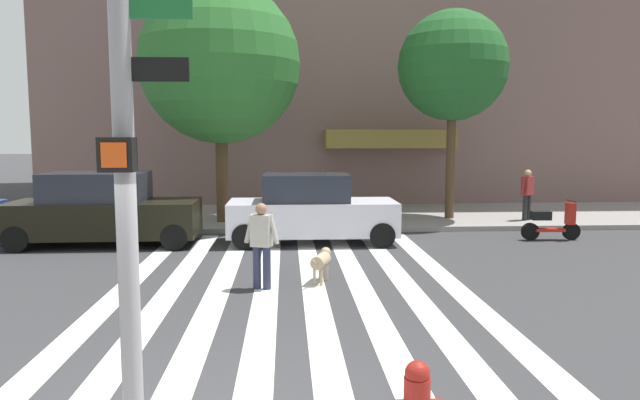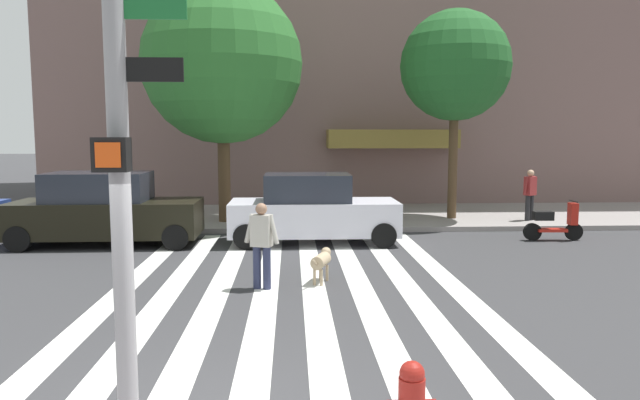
# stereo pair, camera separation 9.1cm
# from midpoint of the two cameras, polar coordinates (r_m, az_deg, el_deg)

# --- Properties ---
(ground_plane) EXTENTS (160.00, 160.00, 0.00)m
(ground_plane) POSITION_cam_midpoint_polar(r_m,az_deg,el_deg) (11.78, -7.33, -7.97)
(ground_plane) COLOR #353538
(sidewalk_far) EXTENTS (80.00, 6.00, 0.15)m
(sidewalk_far) POSITION_cam_midpoint_polar(r_m,az_deg,el_deg) (20.39, -5.42, -1.64)
(sidewalk_far) COLOR gray
(sidewalk_far) RESTS_ON ground_plane
(crosswalk_stripes) EXTENTS (6.75, 10.97, 0.01)m
(crosswalk_stripes) POSITION_cam_midpoint_polar(r_m,az_deg,el_deg) (11.75, -2.69, -7.95)
(crosswalk_stripes) COLOR silver
(crosswalk_stripes) RESTS_ON ground_plane
(traffic_light_pole) EXTENTS (0.74, 0.46, 5.80)m
(traffic_light_pole) POSITION_cam_midpoint_polar(r_m,az_deg,el_deg) (5.21, -18.92, 12.78)
(traffic_light_pole) COLOR gray
(traffic_light_pole) RESTS_ON sidewalk_near
(parked_car_behind_first) EXTENTS (4.85, 2.02, 1.93)m
(parked_car_behind_first) POSITION_cam_midpoint_polar(r_m,az_deg,el_deg) (16.46, -20.06, -0.94)
(parked_car_behind_first) COLOR black
(parked_car_behind_first) RESTS_ON ground_plane
(parked_car_third_in_line) EXTENTS (4.48, 1.92, 1.87)m
(parked_car_third_in_line) POSITION_cam_midpoint_polar(r_m,az_deg,el_deg) (15.74, -0.60, -0.99)
(parked_car_third_in_line) COLOR silver
(parked_car_third_in_line) RESTS_ON ground_plane
(parked_scooter) EXTENTS (1.63, 0.50, 1.11)m
(parked_scooter) POSITION_cam_midpoint_polar(r_m,az_deg,el_deg) (17.38, 21.94, -2.12)
(parked_scooter) COLOR black
(parked_scooter) RESTS_ON ground_plane
(street_tree_nearest) EXTENTS (4.99, 4.99, 7.46)m
(street_tree_nearest) POSITION_cam_midpoint_polar(r_m,az_deg,el_deg) (18.89, -9.37, 12.96)
(street_tree_nearest) COLOR #4C3823
(street_tree_nearest) RESTS_ON sidewalk_far
(street_tree_middle) EXTENTS (3.56, 3.56, 6.76)m
(street_tree_middle) POSITION_cam_midpoint_polar(r_m,az_deg,el_deg) (19.89, 13.17, 12.57)
(street_tree_middle) COLOR #4C3823
(street_tree_middle) RESTS_ON sidewalk_far
(pedestrian_dog_walker) EXTENTS (0.69, 0.35, 1.64)m
(pedestrian_dog_walker) POSITION_cam_midpoint_polar(r_m,az_deg,el_deg) (11.07, -5.47, -3.97)
(pedestrian_dog_walker) COLOR #282D4C
(pedestrian_dog_walker) RESTS_ON ground_plane
(dog_on_leash) EXTENTS (0.47, 0.96, 0.65)m
(dog_on_leash) POSITION_cam_midpoint_polar(r_m,az_deg,el_deg) (11.59, 0.39, -5.90)
(dog_on_leash) COLOR tan
(dog_on_leash) RESTS_ON ground_plane
(pedestrian_bystander) EXTENTS (0.63, 0.47, 1.64)m
(pedestrian_bystander) POSITION_cam_midpoint_polar(r_m,az_deg,el_deg) (20.01, 19.89, 0.75)
(pedestrian_bystander) COLOR black
(pedestrian_bystander) RESTS_ON sidewalk_far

